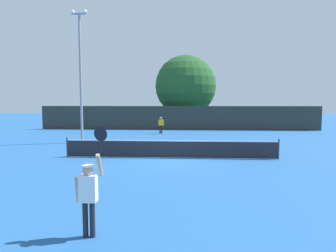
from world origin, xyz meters
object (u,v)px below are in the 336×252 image
Objects in this scene: light_pole at (80,69)px; parked_car_mid at (198,119)px; player_receiving at (161,124)px; player_serving at (89,189)px; parked_car_far at (232,119)px; parked_car_near at (161,118)px; large_tree at (186,86)px; tennis_ball at (168,148)px.

light_pole is 2.16× the size of parked_car_mid.
parked_car_mid is at bearing -109.80° from player_receiving.
player_serving reaches higher than parked_car_far.
player_serving reaches higher than parked_car_near.
parked_car_near is at bearing -85.22° from player_receiving.
large_tree reaches higher than parked_car_near.
parked_car_far is at bearing 75.43° from player_serving.
light_pole is at bearing -117.23° from large_tree.
light_pole reaches higher than large_tree.
large_tree reaches higher than parked_car_mid.
player_serving is 16.11m from light_pole.
parked_car_near is (-3.35, 3.52, -4.23)m from large_tree.
player_serving is at bearing -105.43° from parked_car_mid.
parked_car_mid is (2.91, 20.09, 0.74)m from tennis_ball.
light_pole is (-6.51, 2.33, 5.34)m from tennis_ball.
parked_car_near is (4.32, 18.43, -4.60)m from light_pole.
player_receiving is 9.71m from large_tree.
parked_car_mid is at bearing 58.50° from large_tree.
parked_car_far is at bearing -7.33° from parked_car_mid.
player_receiving is 0.17× the size of light_pole.
tennis_ball is 21.51m from parked_car_far.
player_receiving is 23.36× the size of tennis_ball.
light_pole is at bearing 50.20° from player_receiving.
large_tree is 6.44m from parked_car_near.
parked_car_near and parked_car_far have the same top height.
large_tree is (7.67, 14.91, -0.37)m from light_pole.
large_tree reaches higher than player_receiving.
player_serving is 32.51m from parked_car_mid.
player_serving is 29.76m from large_tree.
parked_car_mid is 4.51m from parked_car_far.
parked_car_mid is at bearing 83.10° from player_serving.
player_serving is at bearing 90.51° from player_receiving.
large_tree is at bearing 86.13° from tennis_ball.
parked_car_near is (-1.19, 32.94, -0.31)m from player_serving.
light_pole reaches higher than parked_car_mid.
player_serving is 33.44m from parked_car_far.
tennis_ball is 0.02× the size of parked_car_far.
player_serving is at bearing -69.21° from light_pole.
parked_car_far reaches higher than player_receiving.
light_pole is 2.24× the size of parked_car_near.
large_tree reaches higher than parked_car_far.
large_tree is at bearing -159.61° from parked_car_far.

